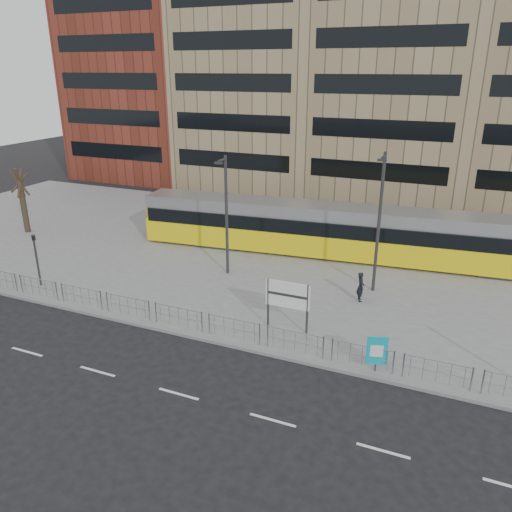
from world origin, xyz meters
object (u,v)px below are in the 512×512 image
at_px(pedestrian, 361,287).
at_px(lamp_post_west, 226,211).
at_px(lamp_post_east, 379,218).
at_px(station_sign, 288,297).
at_px(ad_panel, 377,351).
at_px(tram, 352,232).
at_px(traffic_light_west, 36,254).
at_px(bare_tree, 17,166).

xyz_separation_m(pedestrian, lamp_post_west, (-8.39, 0.67, 3.16)).
xyz_separation_m(pedestrian, lamp_post_east, (0.41, 1.59, 3.48)).
relative_size(station_sign, ad_panel, 1.56).
bearing_deg(pedestrian, tram, -6.79).
relative_size(traffic_light_west, lamp_post_west, 0.43).
bearing_deg(station_sign, bare_tree, 163.75).
distance_m(station_sign, pedestrian, 5.36).
bearing_deg(ad_panel, lamp_post_west, 128.51).
bearing_deg(pedestrian, bare_tree, 61.66).
bearing_deg(ad_panel, lamp_post_east, 84.28).
distance_m(ad_panel, lamp_post_west, 13.00).
bearing_deg(station_sign, ad_panel, -22.41).
height_order(station_sign, traffic_light_west, traffic_light_west).
distance_m(pedestrian, bare_tree, 26.79).
xyz_separation_m(tram, lamp_post_east, (2.40, -4.91, 2.59)).
bearing_deg(ad_panel, bare_tree, 146.13).
height_order(traffic_light_west, lamp_post_west, lamp_post_west).
bearing_deg(traffic_light_west, station_sign, -8.30).
relative_size(lamp_post_west, bare_tree, 1.05).
bearing_deg(pedestrian, traffic_light_west, 82.78).
height_order(tram, lamp_post_west, lamp_post_west).
xyz_separation_m(ad_panel, pedestrian, (-2.04, 6.47, -0.12)).
bearing_deg(lamp_post_west, lamp_post_east, 5.95).
height_order(station_sign, lamp_post_east, lamp_post_east).
distance_m(tram, lamp_post_west, 8.95).
relative_size(station_sign, lamp_post_west, 0.35).
bearing_deg(ad_panel, station_sign, 140.99).
distance_m(station_sign, ad_panel, 5.03).
distance_m(traffic_light_west, lamp_post_east, 19.47).
bearing_deg(station_sign, lamp_post_west, 137.26).
relative_size(station_sign, bare_tree, 0.37).
relative_size(ad_panel, lamp_post_east, 0.21).
relative_size(pedestrian, bare_tree, 0.24).
xyz_separation_m(station_sign, lamp_post_east, (2.99, 6.21, 2.56)).
height_order(ad_panel, lamp_post_east, lamp_post_east).
height_order(lamp_post_west, lamp_post_east, lamp_post_east).
bearing_deg(lamp_post_east, bare_tree, 178.92).
distance_m(station_sign, bare_tree, 24.95).
relative_size(pedestrian, lamp_post_west, 0.23).
height_order(ad_panel, pedestrian, pedestrian).
bearing_deg(tram, ad_panel, -78.49).
bearing_deg(ad_panel, tram, 90.14).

